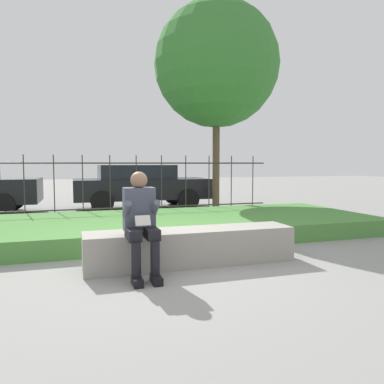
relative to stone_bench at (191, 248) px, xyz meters
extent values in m
plane|color=gray|center=(-0.37, 0.00, -0.21)|extent=(60.00, 60.00, 0.00)
cube|color=gray|center=(0.00, 0.00, 0.03)|extent=(2.88, 0.58, 0.48)
cube|color=slate|center=(0.00, 0.00, -0.17)|extent=(2.76, 0.54, 0.08)
cube|color=black|center=(-0.86, -0.69, -0.17)|extent=(0.11, 0.26, 0.09)
cylinder|color=black|center=(-0.86, -0.63, 0.07)|extent=(0.11, 0.11, 0.39)
cube|color=black|center=(-0.86, -0.42, 0.33)|extent=(0.15, 0.42, 0.13)
cube|color=black|center=(-0.64, -0.69, -0.17)|extent=(0.11, 0.26, 0.09)
cylinder|color=black|center=(-0.64, -0.63, 0.07)|extent=(0.11, 0.11, 0.39)
cube|color=black|center=(-0.64, -0.42, 0.33)|extent=(0.15, 0.42, 0.13)
cube|color=#424756|center=(-0.75, -0.21, 0.60)|extent=(0.38, 0.24, 0.54)
sphere|color=#8C664C|center=(-0.75, -0.23, 0.96)|extent=(0.21, 0.21, 0.21)
cylinder|color=#424756|center=(-0.92, -0.37, 0.62)|extent=(0.08, 0.29, 0.24)
cylinder|color=#424756|center=(-0.58, -0.37, 0.62)|extent=(0.08, 0.29, 0.24)
cube|color=beige|center=(-0.75, -0.47, 0.49)|extent=(0.18, 0.09, 0.13)
cube|color=#4C893D|center=(-0.37, 2.27, -0.06)|extent=(9.48, 3.15, 0.31)
cylinder|color=#332D28|center=(-0.37, 4.18, 0.10)|extent=(7.48, 0.03, 0.03)
cylinder|color=#332D28|center=(-0.37, 4.18, 1.18)|extent=(7.48, 0.03, 0.03)
cylinder|color=#332D28|center=(-2.56, 4.18, 0.58)|extent=(0.02, 0.02, 1.58)
cylinder|color=#332D28|center=(-1.93, 4.18, 0.58)|extent=(0.02, 0.02, 1.58)
cylinder|color=#332D28|center=(-1.31, 4.18, 0.58)|extent=(0.02, 0.02, 1.58)
cylinder|color=#332D28|center=(-0.69, 4.18, 0.58)|extent=(0.02, 0.02, 1.58)
cylinder|color=#332D28|center=(-0.06, 4.18, 0.58)|extent=(0.02, 0.02, 1.58)
cylinder|color=#332D28|center=(0.56, 4.18, 0.58)|extent=(0.02, 0.02, 1.58)
cylinder|color=#332D28|center=(1.18, 4.18, 0.58)|extent=(0.02, 0.02, 1.58)
cylinder|color=#332D28|center=(1.81, 4.18, 0.58)|extent=(0.02, 0.02, 1.58)
cylinder|color=#332D28|center=(2.43, 4.18, 0.58)|extent=(0.02, 0.02, 1.58)
cylinder|color=#332D28|center=(3.06, 4.18, 0.58)|extent=(0.02, 0.02, 1.58)
cube|color=black|center=(0.48, 6.58, 0.40)|extent=(4.02, 1.76, 0.60)
cube|color=black|center=(0.32, 6.58, 0.91)|extent=(2.21, 1.54, 0.42)
cylinder|color=black|center=(1.73, 5.72, 0.10)|extent=(0.63, 0.20, 0.63)
cylinder|color=black|center=(1.73, 7.44, 0.10)|extent=(0.63, 0.20, 0.63)
cylinder|color=black|center=(-0.76, 5.72, 0.10)|extent=(0.63, 0.20, 0.63)
cylinder|color=black|center=(-0.76, 7.44, 0.10)|extent=(0.63, 0.20, 0.63)
cylinder|color=black|center=(-3.25, 5.70, 0.09)|extent=(0.62, 0.21, 0.62)
cylinder|color=black|center=(-3.21, 7.37, 0.09)|extent=(0.62, 0.21, 0.62)
cylinder|color=brown|center=(2.44, 5.30, 1.39)|extent=(0.20, 0.20, 3.21)
sphere|color=#387A33|center=(2.44, 5.30, 3.97)|extent=(3.53, 3.53, 3.53)
camera|label=1|loc=(-1.53, -4.82, 1.16)|focal=35.00mm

